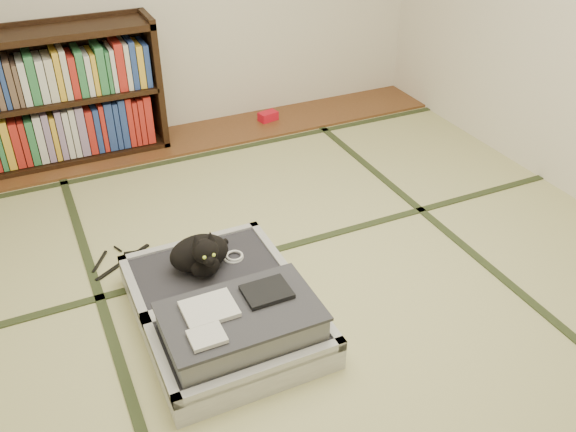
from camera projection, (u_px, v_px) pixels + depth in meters
name	position (u px, v px, depth m)	size (l,w,h in m)	color
floor	(307.00, 291.00, 3.20)	(4.50, 4.50, 0.00)	#CAC186
wood_strip	(192.00, 138.00, 4.71)	(4.00, 0.50, 0.02)	brown
red_item	(268.00, 116.00, 4.94)	(0.15, 0.09, 0.07)	red
room_shell	(314.00, 6.00, 2.40)	(4.50, 4.50, 4.50)	white
tatami_borders	(270.00, 241.00, 3.57)	(4.00, 4.50, 0.01)	#2D381E
bookcase	(49.00, 101.00, 4.18)	(1.53, 0.35, 0.98)	black
suitcase	(226.00, 311.00, 2.91)	(0.78, 1.04, 0.31)	silver
cat	(201.00, 254.00, 3.04)	(0.35, 0.35, 0.28)	black
cable_coil	(234.00, 257.00, 3.18)	(0.11, 0.11, 0.03)	white
hanger	(122.00, 259.00, 3.42)	(0.39, 0.28, 0.01)	black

